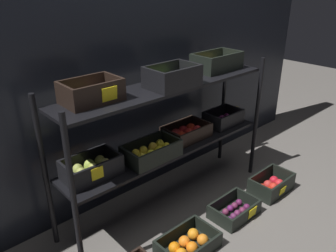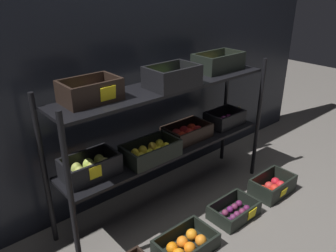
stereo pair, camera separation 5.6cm
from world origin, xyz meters
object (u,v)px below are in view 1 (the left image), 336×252
Objects in this scene: display_rack at (167,118)px; crate_ground_orange at (188,245)px; crate_ground_apple_red at (271,185)px; crate_ground_plum at (234,211)px.

display_rack reaches higher than crate_ground_orange.
display_rack is 0.83m from crate_ground_orange.
display_rack is at bearing 147.46° from crate_ground_apple_red.
display_rack is 5.14× the size of crate_ground_plum.
display_rack is 4.68× the size of crate_ground_orange.
crate_ground_apple_red is (0.46, -0.01, 0.01)m from crate_ground_plum.
display_rack is 0.83m from crate_ground_plum.
crate_ground_apple_red is at bearing 0.20° from crate_ground_orange.
display_rack reaches higher than crate_ground_apple_red.
crate_ground_orange is 0.94m from crate_ground_apple_red.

